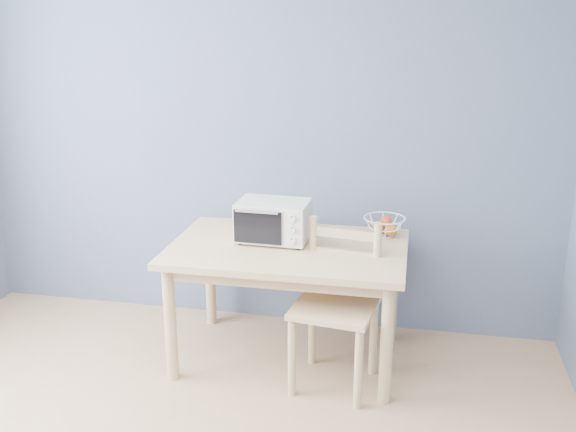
% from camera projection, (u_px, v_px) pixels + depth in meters
% --- Properties ---
extents(room, '(4.01, 4.51, 2.61)m').
position_uv_depth(room, '(94.00, 255.00, 2.12)').
color(room, tan).
rests_on(room, ground).
extents(dining_table, '(1.40, 0.90, 0.75)m').
position_uv_depth(dining_table, '(288.00, 261.00, 3.85)').
color(dining_table, '#DDB484').
rests_on(dining_table, ground).
extents(toaster_oven, '(0.44, 0.32, 0.25)m').
position_uv_depth(toaster_oven, '(271.00, 220.00, 3.86)').
color(toaster_oven, beige).
rests_on(toaster_oven, dining_table).
extents(fruit_basket, '(0.29, 0.29, 0.13)m').
position_uv_depth(fruit_basket, '(385.00, 226.00, 3.97)').
color(fruit_basket, white).
rests_on(fruit_basket, dining_table).
extents(dining_chair, '(0.50, 0.50, 0.95)m').
position_uv_depth(dining_chair, '(337.00, 307.00, 3.65)').
color(dining_chair, '#DDB484').
rests_on(dining_chair, ground).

